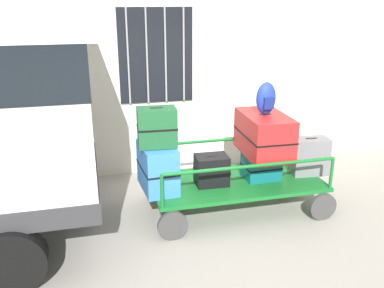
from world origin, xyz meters
name	(u,v)px	position (x,y,z in m)	size (l,w,h in m)	color
ground_plane	(220,231)	(0.00, 0.00, 0.00)	(40.00, 40.00, 0.00)	gray
building_wall	(179,23)	(0.00, 2.37, 2.50)	(12.00, 0.38, 5.00)	silver
luggage_cart	(236,185)	(0.40, 0.56, 0.37)	(2.47, 1.26, 0.44)	#146023
cart_railing	(237,156)	(0.40, 0.56, 0.81)	(2.36, 1.13, 0.45)	#146023
suitcase_left_bottom	(158,167)	(-0.71, 0.57, 0.75)	(0.49, 0.76, 0.63)	#3372C6
suitcase_left_middle	(157,127)	(-0.71, 0.53, 1.32)	(0.52, 0.36, 0.51)	#194C28
suitcase_midleft_bottom	(212,170)	(0.03, 0.54, 0.64)	(0.47, 0.36, 0.42)	black
suitcase_center_bottom	(261,166)	(0.78, 0.57, 0.62)	(0.51, 0.41, 0.38)	#0F5960
suitcase_center_middle	(264,134)	(0.78, 0.53, 1.10)	(0.59, 0.97, 0.58)	#B21E1E
suitcase_midright_bottom	(310,156)	(1.52, 0.55, 0.71)	(0.55, 0.35, 0.55)	slate
backpack	(266,99)	(0.77, 0.51, 1.61)	(0.27, 0.22, 0.44)	navy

